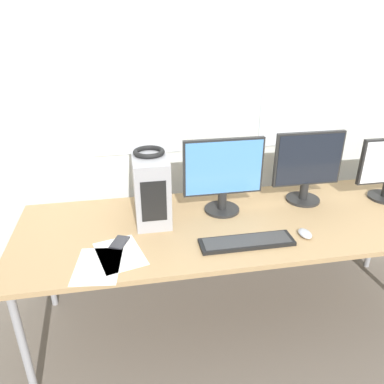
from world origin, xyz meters
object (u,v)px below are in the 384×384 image
(headphones, at_px, (149,152))
(keyboard, at_px, (247,242))
(mouse, at_px, (305,234))
(cell_phone, at_px, (120,242))
(pc_tower, at_px, (151,186))
(monitor_main, at_px, (223,174))
(monitor_right_near, at_px, (307,166))

(headphones, relative_size, keyboard, 0.36)
(mouse, xyz_separation_m, cell_phone, (-0.99, 0.11, -0.01))
(cell_phone, bearing_deg, mouse, 17.22)
(pc_tower, distance_m, keyboard, 0.63)
(monitor_main, relative_size, cell_phone, 3.43)
(keyboard, bearing_deg, pc_tower, 138.97)
(monitor_main, distance_m, keyboard, 0.44)
(headphones, xyz_separation_m, monitor_right_near, (0.97, 0.02, -0.16))
(monitor_right_near, height_order, mouse, monitor_right_near)
(mouse, bearing_deg, cell_phone, 173.80)
(monitor_main, relative_size, monitor_right_near, 1.04)
(monitor_main, relative_size, keyboard, 0.96)
(headphones, xyz_separation_m, monitor_main, (0.42, -0.02, -0.16))
(mouse, bearing_deg, monitor_right_near, 66.01)
(headphones, xyz_separation_m, mouse, (0.79, -0.38, -0.38))
(monitor_right_near, distance_m, cell_phone, 1.22)
(pc_tower, relative_size, monitor_main, 0.86)
(pc_tower, bearing_deg, monitor_right_near, 1.11)
(pc_tower, relative_size, monitor_right_near, 0.90)
(mouse, bearing_deg, keyboard, -176.80)
(monitor_main, bearing_deg, pc_tower, 177.43)
(keyboard, height_order, cell_phone, keyboard)
(pc_tower, relative_size, keyboard, 0.83)
(monitor_main, bearing_deg, mouse, -44.35)
(monitor_main, height_order, mouse, monitor_main)
(monitor_main, xyz_separation_m, keyboard, (0.03, -0.38, -0.23))
(mouse, distance_m, cell_phone, 0.99)
(monitor_main, height_order, cell_phone, monitor_main)
(monitor_main, bearing_deg, keyboard, -84.83)
(headphones, relative_size, monitor_right_near, 0.39)
(headphones, distance_m, mouse, 0.96)
(pc_tower, height_order, cell_phone, pc_tower)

